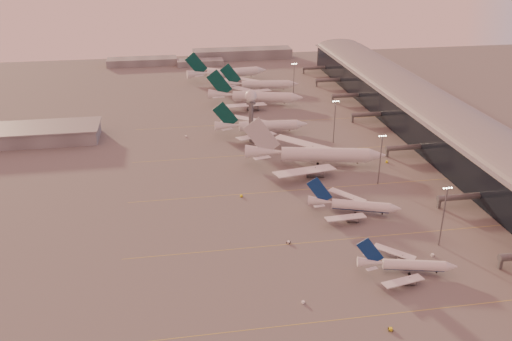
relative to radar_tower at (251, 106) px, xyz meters
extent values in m
plane|color=#605D5D|center=(-5.00, -120.00, -20.95)|extent=(700.00, 700.00, 0.00)
cube|color=gold|center=(25.00, -155.00, -20.94)|extent=(180.00, 0.25, 0.02)
cube|color=gold|center=(25.00, -110.00, -20.94)|extent=(180.00, 0.25, 0.02)
cube|color=gold|center=(25.00, -65.00, -20.94)|extent=(180.00, 0.25, 0.02)
cube|color=gold|center=(25.00, -20.00, -20.94)|extent=(180.00, 0.25, 0.02)
cube|color=gold|center=(25.00, 30.00, -20.94)|extent=(180.00, 0.25, 0.02)
cube|color=black|center=(103.00, -10.00, -11.95)|extent=(36.00, 360.00, 18.00)
cylinder|color=gray|center=(103.00, -10.00, -2.95)|extent=(10.08, 360.00, 10.08)
cube|color=gray|center=(103.00, -10.00, -2.75)|extent=(40.00, 362.00, 0.80)
cube|color=slate|center=(67.00, -138.00, -18.75)|extent=(1.20, 1.20, 4.40)
cylinder|color=slate|center=(77.00, -92.00, -16.45)|extent=(22.00, 2.80, 2.80)
cube|color=slate|center=(67.00, -92.00, -18.75)|extent=(1.20, 1.20, 4.40)
cylinder|color=slate|center=(77.00, -34.00, -16.45)|extent=(22.00, 2.80, 2.80)
cube|color=slate|center=(67.00, -34.00, -18.75)|extent=(1.20, 1.20, 4.40)
cylinder|color=slate|center=(77.00, 22.00, -16.45)|extent=(22.00, 2.80, 2.80)
cube|color=slate|center=(67.00, 22.00, -18.75)|extent=(1.20, 1.20, 4.40)
cylinder|color=slate|center=(77.00, 64.00, -16.45)|extent=(22.00, 2.80, 2.80)
cube|color=slate|center=(67.00, 64.00, -18.75)|extent=(1.20, 1.20, 4.40)
cylinder|color=slate|center=(77.00, 106.00, -16.45)|extent=(22.00, 2.80, 2.80)
cube|color=slate|center=(67.00, 106.00, -18.75)|extent=(1.20, 1.20, 4.40)
cylinder|color=slate|center=(77.00, 146.00, -16.45)|extent=(22.00, 2.80, 2.80)
cube|color=slate|center=(67.00, 146.00, -18.75)|extent=(1.20, 1.20, 4.40)
cube|color=slate|center=(-125.00, 20.00, -16.95)|extent=(80.00, 25.00, 8.00)
cube|color=gray|center=(-125.00, 20.00, -12.75)|extent=(82.00, 27.00, 0.60)
cylinder|color=slate|center=(0.00, 0.00, -9.95)|extent=(2.60, 2.60, 22.00)
cylinder|color=slate|center=(0.00, 0.00, 1.55)|extent=(5.20, 5.20, 1.20)
sphere|color=silver|center=(0.00, 0.00, 5.45)|extent=(6.40, 6.40, 6.40)
cylinder|color=slate|center=(0.00, 0.00, 9.15)|extent=(0.16, 0.16, 2.00)
cylinder|color=slate|center=(53.00, -120.00, -8.45)|extent=(0.56, 0.56, 25.00)
cube|color=slate|center=(53.00, -120.00, 3.55)|extent=(3.60, 0.25, 0.25)
sphere|color=#FFEABF|center=(51.50, -120.00, 3.15)|extent=(0.56, 0.56, 0.56)
sphere|color=#FFEABF|center=(52.50, -120.00, 3.15)|extent=(0.56, 0.56, 0.56)
sphere|color=#FFEABF|center=(53.50, -120.00, 3.15)|extent=(0.56, 0.56, 0.56)
sphere|color=#FFEABF|center=(54.50, -120.00, 3.15)|extent=(0.56, 0.56, 0.56)
cylinder|color=slate|center=(50.00, -65.00, -8.45)|extent=(0.56, 0.56, 25.00)
cube|color=slate|center=(50.00, -65.00, 3.55)|extent=(3.60, 0.25, 0.25)
sphere|color=#FFEABF|center=(48.50, -65.00, 3.15)|extent=(0.56, 0.56, 0.56)
sphere|color=#FFEABF|center=(49.50, -65.00, 3.15)|extent=(0.56, 0.56, 0.56)
sphere|color=#FFEABF|center=(50.50, -65.00, 3.15)|extent=(0.56, 0.56, 0.56)
sphere|color=#FFEABF|center=(51.50, -65.00, 3.15)|extent=(0.56, 0.56, 0.56)
cylinder|color=slate|center=(45.00, -10.00, -8.45)|extent=(0.56, 0.56, 25.00)
cube|color=slate|center=(45.00, -10.00, 3.55)|extent=(3.60, 0.25, 0.25)
sphere|color=#FFEABF|center=(43.50, -10.00, 3.15)|extent=(0.56, 0.56, 0.56)
sphere|color=#FFEABF|center=(44.50, -10.00, 3.15)|extent=(0.56, 0.56, 0.56)
sphere|color=#FFEABF|center=(45.50, -10.00, 3.15)|extent=(0.56, 0.56, 0.56)
sphere|color=#FFEABF|center=(46.50, -10.00, 3.15)|extent=(0.56, 0.56, 0.56)
cylinder|color=slate|center=(43.00, 80.00, -8.45)|extent=(0.56, 0.56, 25.00)
cube|color=slate|center=(43.00, 80.00, 3.55)|extent=(3.60, 0.25, 0.25)
sphere|color=#FFEABF|center=(41.50, 80.00, 3.15)|extent=(0.56, 0.56, 0.56)
sphere|color=#FFEABF|center=(42.50, 80.00, 3.15)|extent=(0.56, 0.56, 0.56)
sphere|color=#FFEABF|center=(43.50, 80.00, 3.15)|extent=(0.56, 0.56, 0.56)
sphere|color=#FFEABF|center=(44.50, 80.00, 3.15)|extent=(0.56, 0.56, 0.56)
cube|color=slate|center=(-65.00, 200.00, -17.95)|extent=(60.00, 18.00, 6.00)
cube|color=slate|center=(25.00, 210.00, -16.45)|extent=(90.00, 20.00, 9.00)
cube|color=slate|center=(-15.00, 190.00, -18.45)|extent=(40.00, 15.00, 5.00)
cylinder|color=silver|center=(35.51, -135.69, -18.01)|extent=(21.40, 8.43, 3.60)
cylinder|color=navy|center=(35.51, -135.69, -18.82)|extent=(20.75, 7.35, 2.59)
cone|color=silver|center=(47.78, -138.63, -18.01)|extent=(4.82, 4.45, 3.60)
cone|color=silver|center=(20.92, -132.19, -17.56)|extent=(9.46, 5.57, 3.60)
cube|color=silver|center=(28.40, -143.09, -18.64)|extent=(15.69, 7.26, 1.13)
cylinder|color=slate|center=(31.39, -141.65, -20.29)|extent=(4.53, 3.23, 2.34)
cube|color=slate|center=(31.39, -141.65, -19.27)|extent=(0.33, 0.30, 1.44)
cube|color=silver|center=(32.53, -125.86, -18.64)|extent=(13.80, 12.79, 1.13)
cylinder|color=slate|center=(34.55, -128.50, -20.29)|extent=(4.53, 3.23, 2.34)
cube|color=slate|center=(34.55, -128.50, -19.27)|extent=(0.33, 0.30, 1.44)
cube|color=navy|center=(20.49, -132.08, -13.11)|extent=(9.68, 2.63, 10.73)
cube|color=silver|center=(20.00, -136.17, -17.47)|extent=(4.33, 2.38, 0.24)
cube|color=silver|center=(21.91, -128.21, -17.47)|extent=(4.13, 3.79, 0.24)
cylinder|color=black|center=(43.33, -137.56, -20.48)|extent=(0.47, 0.47, 0.95)
cylinder|color=black|center=(34.34, -133.26, -20.43)|extent=(1.12, 0.70, 1.04)
cylinder|color=black|center=(33.37, -137.31, -20.43)|extent=(1.12, 0.70, 1.04)
cylinder|color=silver|center=(31.89, -91.48, -17.63)|extent=(23.85, 11.96, 4.07)
cylinder|color=navy|center=(31.89, -91.48, -18.55)|extent=(23.01, 10.72, 2.93)
cone|color=silver|center=(45.30, -96.34, -17.63)|extent=(5.73, 5.40, 4.07)
cone|color=silver|center=(15.95, -85.71, -17.12)|extent=(10.81, 7.24, 4.07)
cube|color=silver|center=(22.97, -98.90, -18.34)|extent=(17.68, 6.40, 1.28)
cylinder|color=slate|center=(26.51, -97.66, -20.20)|extent=(5.25, 4.06, 2.64)
cube|color=slate|center=(26.51, -97.66, -19.05)|extent=(0.39, 0.36, 1.63)
cube|color=silver|center=(29.78, -80.07, -18.34)|extent=(14.56, 15.51, 1.28)
cylinder|color=slate|center=(31.72, -83.29, -20.20)|extent=(5.25, 4.06, 2.64)
cube|color=slate|center=(31.72, -83.29, -19.05)|extent=(0.39, 0.36, 1.63)
cube|color=navy|center=(15.48, -85.54, -12.09)|extent=(10.62, 4.15, 12.12)
cube|color=silver|center=(14.41, -90.07, -17.02)|extent=(4.78, 2.22, 0.27)
cube|color=silver|center=(17.55, -81.37, -17.02)|extent=(4.46, 4.53, 0.27)
cylinder|color=black|center=(40.43, -94.57, -20.41)|extent=(0.54, 0.54, 1.07)
cylinder|color=black|center=(30.88, -88.61, -20.36)|extent=(1.29, 0.90, 1.18)
cylinder|color=black|center=(29.28, -93.04, -20.36)|extent=(1.29, 0.90, 1.18)
cylinder|color=silver|center=(31.16, -39.95, -16.23)|extent=(43.99, 15.86, 6.80)
cylinder|color=silver|center=(31.16, -39.95, -17.76)|extent=(42.73, 13.82, 4.90)
cone|color=silver|center=(56.55, -45.44, -16.23)|extent=(9.67, 8.43, 6.80)
cone|color=silver|center=(0.97, -33.41, -15.38)|extent=(19.28, 10.51, 6.80)
cube|color=silver|center=(16.95, -55.39, -17.42)|extent=(32.04, 15.47, 2.02)
cylinder|color=slate|center=(23.00, -52.32, -20.18)|extent=(9.17, 6.10, 4.42)
cube|color=slate|center=(23.00, -52.32, -18.61)|extent=(0.38, 0.34, 2.72)
cube|color=silver|center=(24.61, -20.01, -17.42)|extent=(28.53, 25.70, 2.02)
cylinder|color=slate|center=(28.86, -25.30, -20.18)|extent=(9.17, 6.10, 4.42)
cube|color=slate|center=(28.86, -25.30, -18.61)|extent=(0.38, 0.34, 2.72)
cube|color=#B3B5BB|center=(0.08, -33.21, -7.34)|extent=(18.51, 4.37, 20.19)
cube|color=silver|center=(-1.17, -41.57, -15.21)|extent=(8.94, 5.08, 0.27)
cube|color=silver|center=(2.39, -25.10, -15.21)|extent=(8.57, 7.70, 0.27)
cylinder|color=black|center=(47.33, -43.45, -20.40)|extent=(0.55, 0.55, 1.10)
cylinder|color=black|center=(28.24, -36.84, -20.35)|extent=(1.30, 0.79, 1.21)
cylinder|color=black|center=(27.22, -41.56, -20.35)|extent=(1.30, 0.79, 1.21)
cylinder|color=silver|center=(11.68, 11.10, -17.12)|extent=(33.87, 7.43, 5.42)
cylinder|color=silver|center=(11.68, 11.10, -18.34)|extent=(33.11, 5.87, 3.90)
cone|color=silver|center=(31.70, 9.89, -17.12)|extent=(6.82, 5.80, 5.42)
cone|color=silver|center=(-12.13, 12.53, -16.44)|extent=(14.39, 6.26, 5.42)
cube|color=silver|center=(2.56, -2.52, -18.07)|extent=(24.54, 15.28, 1.60)
cylinder|color=slate|center=(6.87, 0.57, -20.30)|extent=(6.70, 3.91, 3.52)
cube|color=slate|center=(6.87, 0.57, -19.01)|extent=(0.29, 0.25, 2.17)
cube|color=silver|center=(4.26, 25.70, -18.07)|extent=(23.77, 17.55, 1.60)
cylinder|color=slate|center=(8.17, 22.12, -20.30)|extent=(6.70, 3.91, 3.52)
cube|color=slate|center=(8.17, 22.12, -19.01)|extent=(0.29, 0.25, 2.17)
cube|color=#063834|center=(-12.83, 12.57, -9.97)|extent=(14.90, 1.22, 16.04)
cube|color=silver|center=(-12.76, 6.05, -16.30)|extent=(6.94, 4.75, 0.23)
cube|color=silver|center=(-11.97, 19.03, -16.30)|extent=(6.86, 5.32, 0.23)
cylinder|color=black|center=(24.43, 10.33, -20.48)|extent=(0.47, 0.47, 0.93)
cylinder|color=black|center=(9.10, 13.31, -20.44)|extent=(1.05, 0.53, 1.03)
cylinder|color=black|center=(8.85, 9.21, -20.44)|extent=(1.05, 0.53, 1.03)
cylinder|color=silver|center=(18.13, 66.64, -16.42)|extent=(39.99, 16.67, 6.40)
cylinder|color=silver|center=(18.13, 66.64, -17.86)|extent=(38.75, 14.73, 4.61)
cone|color=silver|center=(40.98, 60.38, -16.42)|extent=(9.10, 8.21, 6.40)
cone|color=silver|center=(-9.05, 74.08, -15.62)|extent=(17.75, 10.58, 6.40)
cube|color=silver|center=(4.28, 53.11, -17.54)|extent=(29.59, 12.85, 1.90)
cylinder|color=slate|center=(10.01, 55.64, -20.18)|extent=(8.51, 6.04, 4.16)
cube|color=slate|center=(10.01, 55.64, -18.66)|extent=(0.39, 0.35, 2.56)
cube|color=silver|center=(13.10, 85.33, -17.54)|extent=(25.56, 24.64, 1.90)
cylinder|color=slate|center=(16.75, 80.24, -20.18)|extent=(8.51, 6.04, 4.16)
cube|color=slate|center=(16.75, 80.24, -18.66)|extent=(0.39, 0.35, 2.56)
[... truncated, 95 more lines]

